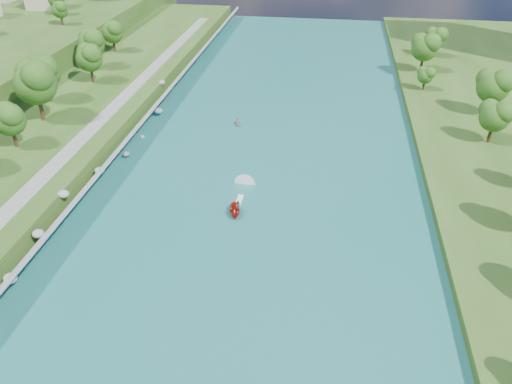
# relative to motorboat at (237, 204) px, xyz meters

# --- Properties ---
(ground) EXTENTS (260.00, 260.00, 0.00)m
(ground) POSITION_rel_motorboat_xyz_m (1.94, -16.23, -0.68)
(ground) COLOR #2D5119
(ground) RESTS_ON ground
(river_water) EXTENTS (55.00, 240.00, 0.10)m
(river_water) POSITION_rel_motorboat_xyz_m (1.94, 3.77, -0.63)
(river_water) COLOR #1A5E64
(river_water) RESTS_ON ground
(ridge_west) EXTENTS (60.00, 120.00, 9.00)m
(ridge_west) POSITION_rel_motorboat_xyz_m (-80.56, 78.77, 3.82)
(ridge_west) COLOR #2D5119
(ridge_west) RESTS_ON ground
(riprap_bank) EXTENTS (4.52, 236.00, 4.66)m
(riprap_bank) POSITION_rel_motorboat_xyz_m (-23.92, 2.43, 1.13)
(riprap_bank) COLOR slate
(riprap_bank) RESTS_ON ground
(riverside_path) EXTENTS (3.00, 200.00, 0.10)m
(riverside_path) POSITION_rel_motorboat_xyz_m (-30.56, 3.77, 2.87)
(riverside_path) COLOR gray
(riverside_path) RESTS_ON berm_west
(trees_east) EXTENTS (16.91, 137.85, 11.51)m
(trees_east) POSITION_rel_motorboat_xyz_m (40.56, 19.15, 5.87)
(trees_east) COLOR #1E5416
(trees_east) RESTS_ON berm_east
(motorboat) EXTENTS (3.60, 18.70, 2.04)m
(motorboat) POSITION_rel_motorboat_xyz_m (0.00, 0.00, 0.00)
(motorboat) COLOR #BA120E
(motorboat) RESTS_ON river_water
(raft) EXTENTS (2.49, 2.94, 1.49)m
(raft) POSITION_rel_motorboat_xyz_m (-5.51, 29.78, -0.26)
(raft) COLOR gray
(raft) RESTS_ON river_water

